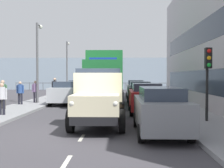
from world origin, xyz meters
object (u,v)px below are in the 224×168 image
at_px(pedestrian_by_lamp, 55,87).
at_px(lamp_post_promenade, 38,55).
at_px(pedestrian_in_dark_coat, 20,91).
at_px(car_black_kerbside_2, 140,92).
at_px(pedestrian_strolling, 35,90).
at_px(pedestrian_couple_a, 2,96).
at_px(truck_vintage_cream, 99,99).
at_px(car_silver_oppositeside_0, 66,92).
at_px(car_navy_oppositeside_1, 78,89).
at_px(pedestrian_couple_b, 3,92).
at_px(car_grey_kerbside_near, 160,110).
at_px(lorry_cargo_green, 105,77).
at_px(car_red_kerbside_1, 146,98).
at_px(traffic_light_near, 208,68).
at_px(car_white_kerbside_3, 135,89).
at_px(lamp_post_far, 67,62).

height_order(pedestrian_by_lamp, lamp_post_promenade, lamp_post_promenade).
bearing_deg(pedestrian_in_dark_coat, pedestrian_by_lamp, -107.56).
xyz_separation_m(car_black_kerbside_2, pedestrian_strolling, (7.81, 0.45, 0.21)).
bearing_deg(pedestrian_couple_a, truck_vintage_cream, 154.39).
distance_m(car_silver_oppositeside_0, pedestrian_couple_a, 7.21).
bearing_deg(pedestrian_couple_a, car_silver_oppositeside_0, -105.62).
relative_size(car_navy_oppositeside_1, pedestrian_couple_b, 2.47).
distance_m(car_grey_kerbside_near, pedestrian_strolling, 13.33).
bearing_deg(pedestrian_by_lamp, car_navy_oppositeside_1, -115.95).
bearing_deg(car_grey_kerbside_near, pedestrian_in_dark_coat, -47.94).
bearing_deg(lorry_cargo_green, car_grey_kerbside_near, 103.43).
distance_m(lorry_cargo_green, pedestrian_strolling, 5.35).
height_order(car_black_kerbside_2, car_navy_oppositeside_1, same).
height_order(car_red_kerbside_1, car_black_kerbside_2, same).
bearing_deg(traffic_light_near, pedestrian_couple_b, -21.76).
bearing_deg(car_silver_oppositeside_0, lamp_post_promenade, 4.29).
relative_size(car_white_kerbside_3, car_silver_oppositeside_0, 0.91).
relative_size(car_grey_kerbside_near, car_white_kerbside_3, 1.12).
bearing_deg(pedestrian_couple_a, car_red_kerbside_1, -165.94).
distance_m(lorry_cargo_green, car_silver_oppositeside_0, 3.22).
relative_size(pedestrian_strolling, lamp_post_promenade, 0.28).
distance_m(car_red_kerbside_1, lamp_post_promenade, 9.46).
relative_size(lorry_cargo_green, pedestrian_couple_a, 5.03).
bearing_deg(pedestrian_couple_b, pedestrian_couple_a, 111.72).
relative_size(car_black_kerbside_2, pedestrian_by_lamp, 2.33).
distance_m(pedestrian_in_dark_coat, pedestrian_strolling, 1.58).
relative_size(truck_vintage_cream, traffic_light_near, 1.76).
distance_m(lorry_cargo_green, pedestrian_couple_b, 7.31).
height_order(car_silver_oppositeside_0, pedestrian_by_lamp, pedestrian_by_lamp).
bearing_deg(car_red_kerbside_1, pedestrian_couple_b, -4.49).
distance_m(car_white_kerbside_3, pedestrian_in_dark_coat, 11.70).
height_order(car_white_kerbside_3, pedestrian_couple_b, pedestrian_couple_b).
bearing_deg(lamp_post_far, traffic_light_near, 116.04).
distance_m(pedestrian_strolling, pedestrian_by_lamp, 3.10).
bearing_deg(traffic_light_near, pedestrian_couple_a, -10.33).
relative_size(pedestrian_couple_a, traffic_light_near, 0.51).
distance_m(car_black_kerbside_2, traffic_light_near, 9.53).
relative_size(car_black_kerbside_2, traffic_light_near, 1.33).
xyz_separation_m(car_white_kerbside_3, lamp_post_promenade, (7.58, 6.72, 2.81)).
distance_m(truck_vintage_cream, car_white_kerbside_3, 16.15).
relative_size(pedestrian_couple_b, pedestrian_by_lamp, 0.95).
bearing_deg(pedestrian_strolling, car_grey_kerbside_near, 125.85).
xyz_separation_m(car_grey_kerbside_near, pedestrian_couple_a, (7.48, -3.95, 0.21)).
height_order(lorry_cargo_green, car_silver_oppositeside_0, lorry_cargo_green).
height_order(traffic_light_near, lamp_post_promenade, lamp_post_promenade).
relative_size(car_white_kerbside_3, pedestrian_by_lamp, 2.21).
bearing_deg(car_navy_oppositeside_1, traffic_light_near, 118.19).
relative_size(lorry_cargo_green, car_black_kerbside_2, 1.93).
height_order(truck_vintage_cream, pedestrian_couple_b, truck_vintage_cream).
xyz_separation_m(pedestrian_couple_b, pedestrian_in_dark_coat, (-0.04, -2.87, -0.08)).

